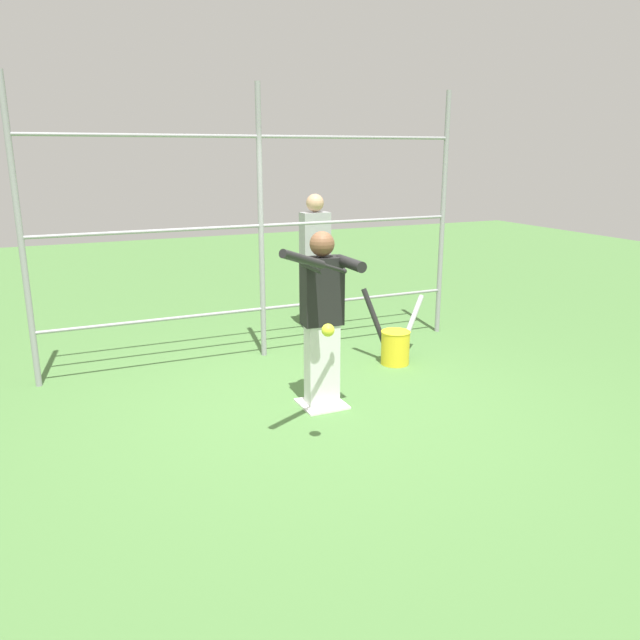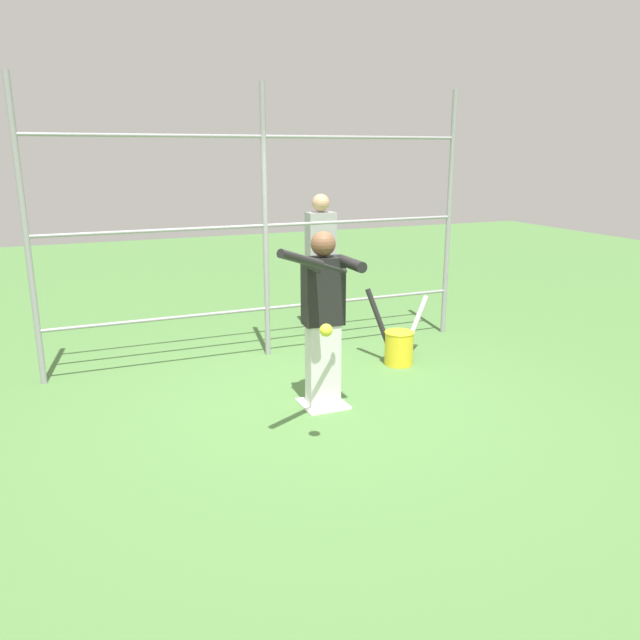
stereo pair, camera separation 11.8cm
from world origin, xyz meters
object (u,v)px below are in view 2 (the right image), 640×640
at_px(batter, 324,315).
at_px(bystander_behind_fence, 321,260).
at_px(bat_bucket, 399,345).
at_px(softball_in_flight, 326,330).
at_px(baseball_bat_swinging, 307,261).

xyz_separation_m(batter, bystander_behind_fence, (-0.99, -2.40, 0.04)).
height_order(bat_bucket, bystander_behind_fence, bystander_behind_fence).
bearing_deg(bystander_behind_fence, softball_in_flight, 67.63).
relative_size(baseball_bat_swinging, softball_in_flight, 7.84).
relative_size(batter, bystander_behind_fence, 0.92).
bearing_deg(softball_in_flight, baseball_bat_swinging, -73.32).
height_order(softball_in_flight, bat_bucket, softball_in_flight).
xyz_separation_m(batter, bat_bucket, (-1.22, -0.76, -0.65)).
xyz_separation_m(batter, baseball_bat_swinging, (0.43, 0.70, 0.62)).
distance_m(batter, softball_in_flight, 0.98).
relative_size(batter, softball_in_flight, 16.65).
bearing_deg(bystander_behind_fence, batter, 67.60).
bearing_deg(baseball_bat_swinging, bystander_behind_fence, -114.64).
bearing_deg(baseball_bat_swinging, batter, -121.76).
bearing_deg(baseball_bat_swinging, bat_bucket, -138.55).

